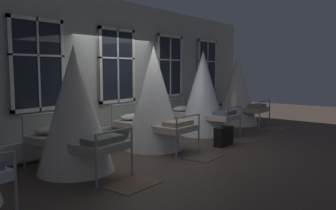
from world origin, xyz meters
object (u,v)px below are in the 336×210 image
object	(u,v)px
cot_second	(75,111)
suitcase_dark	(224,136)
cot_fifth	(237,91)
cot_third	(154,99)
cot_fourth	(203,94)

from	to	relation	value
cot_second	suitcase_dark	world-z (taller)	cot_second
cot_second	cot_fifth	xyz separation A→B (m)	(6.41, -0.00, 0.02)
cot_third	suitcase_dark	world-z (taller)	cot_third
cot_third	suitcase_dark	bearing A→B (deg)	-132.67
cot_third	cot_fourth	size ratio (longest dim) A/B	1.01
cot_second	cot_fifth	world-z (taller)	cot_fifth
cot_fifth	suitcase_dark	bearing A→B (deg)	110.43
cot_fourth	cot_fifth	bearing A→B (deg)	-90.30
suitcase_dark	cot_third	bearing A→B (deg)	138.97
cot_second	cot_fifth	distance (m)	6.41
cot_third	suitcase_dark	distance (m)	1.85
cot_fourth	cot_second	bearing A→B (deg)	90.38
cot_fourth	cot_fifth	world-z (taller)	cot_fourth
cot_second	suitcase_dark	xyz separation A→B (m)	(3.33, -1.13, -0.83)
cot_second	cot_fifth	size ratio (longest dim) A/B	0.98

